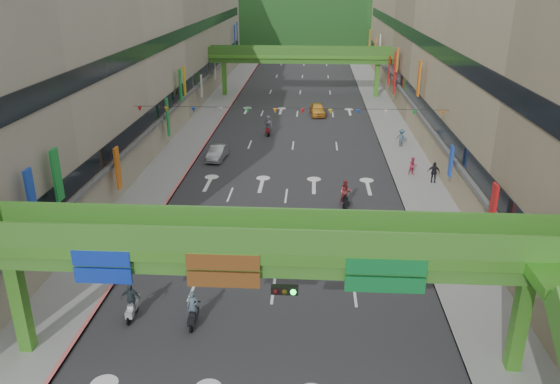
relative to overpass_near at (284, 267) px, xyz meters
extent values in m
cube|color=#28282B|center=(-0.93, 44.62, -5.20)|extent=(18.00, 140.00, 0.02)
cube|color=gray|center=(-11.93, 44.62, -5.13)|extent=(4.00, 140.00, 0.15)
cube|color=gray|center=(10.07, 44.62, -5.13)|extent=(4.00, 140.00, 0.15)
cube|color=#CC5959|center=(-10.03, 44.62, -5.12)|extent=(0.20, 140.00, 0.18)
cube|color=gray|center=(8.17, 44.62, -5.12)|extent=(0.20, 140.00, 0.18)
cube|color=#9E937F|center=(-19.93, 44.62, 4.29)|extent=(12.00, 95.00, 19.00)
cube|color=black|center=(-13.88, 44.62, -1.01)|extent=(0.08, 90.25, 1.40)
cube|color=black|center=(-13.88, 44.62, 4.99)|extent=(0.08, 90.25, 1.40)
cube|color=gray|center=(18.07, 44.62, 4.29)|extent=(12.00, 95.00, 19.00)
cube|color=black|center=(12.02, 44.62, -1.01)|extent=(0.08, 90.25, 1.40)
cube|color=black|center=(12.02, 44.62, 4.99)|extent=(0.08, 90.25, 1.40)
cube|color=#4C9E2D|center=(-0.93, 0.62, 0.54)|extent=(28.00, 2.20, 0.50)
cube|color=#387223|center=(-0.93, 0.62, -0.06)|extent=(28.00, 1.76, 0.70)
cube|color=#4C9E2D|center=(-11.93, 0.62, -2.81)|extent=(0.60, 0.60, 4.80)
cube|color=#4C9E2D|center=(10.07, 0.62, -2.81)|extent=(0.60, 0.60, 4.80)
cube|color=#387223|center=(-0.93, -0.42, 1.34)|extent=(28.00, 0.12, 1.10)
cube|color=#387223|center=(-0.93, 1.66, 1.34)|extent=(28.00, 0.12, 1.10)
cube|color=navy|center=(-7.43, -0.46, -0.06)|extent=(2.40, 0.12, 1.50)
cube|color=#593314|center=(-2.43, -0.46, -0.06)|extent=(3.00, 0.12, 1.50)
cube|color=#0C5926|center=(4.07, -0.46, -0.06)|extent=(3.20, 0.12, 1.50)
cube|color=black|center=(0.07, -0.61, -0.71)|extent=(1.10, 0.28, 0.35)
cube|color=#4C9E2D|center=(-0.93, 59.62, 0.54)|extent=(28.00, 2.20, 0.50)
cube|color=#387223|center=(-0.93, 59.62, -0.06)|extent=(28.00, 1.76, 0.70)
cube|color=#4C9E2D|center=(-11.93, 59.62, -2.81)|extent=(0.60, 0.60, 4.80)
cube|color=#4C9E2D|center=(10.07, 59.62, -2.81)|extent=(0.60, 0.60, 4.80)
cube|color=#387223|center=(-0.93, 58.58, 1.34)|extent=(28.00, 0.12, 1.10)
cube|color=#387223|center=(-0.93, 60.66, 1.34)|extent=(28.00, 0.12, 1.10)
ellipsoid|color=#1C4419|center=(-15.93, 154.62, -5.21)|extent=(168.00, 140.00, 112.00)
ellipsoid|color=#1C4419|center=(24.07, 174.62, -5.21)|extent=(208.00, 176.00, 128.00)
cylinder|color=black|center=(-0.93, 24.62, 0.99)|extent=(26.00, 0.03, 0.03)
cone|color=red|center=(-13.43, 24.62, 0.74)|extent=(0.36, 0.36, 0.40)
cone|color=gold|center=(-11.16, 24.62, 0.74)|extent=(0.36, 0.36, 0.40)
cone|color=#193FB2|center=(-8.89, 24.62, 0.74)|extent=(0.36, 0.36, 0.40)
cone|color=silver|center=(-6.61, 24.62, 0.74)|extent=(0.36, 0.36, 0.40)
cone|color=#198C33|center=(-4.34, 24.62, 0.74)|extent=(0.36, 0.36, 0.40)
cone|color=orange|center=(-2.07, 24.62, 0.74)|extent=(0.36, 0.36, 0.40)
cone|color=red|center=(0.20, 24.62, 0.74)|extent=(0.36, 0.36, 0.40)
cone|color=gold|center=(2.48, 24.62, 0.74)|extent=(0.36, 0.36, 0.40)
cone|color=#193FB2|center=(4.75, 24.62, 0.74)|extent=(0.36, 0.36, 0.40)
cone|color=silver|center=(7.02, 24.62, 0.74)|extent=(0.36, 0.36, 0.40)
cone|color=#198C33|center=(9.29, 24.62, 0.74)|extent=(0.36, 0.36, 0.40)
cone|color=orange|center=(11.57, 24.62, 0.74)|extent=(0.36, 0.36, 0.40)
cube|color=black|center=(-4.67, 3.03, -4.66)|extent=(0.36, 1.30, 0.35)
cube|color=black|center=(-4.67, 3.03, -4.41)|extent=(0.30, 0.55, 0.18)
cube|color=black|center=(-4.66, 3.58, -4.16)|extent=(0.55, 0.06, 0.06)
cylinder|color=black|center=(-4.66, 3.58, -4.96)|extent=(0.10, 0.50, 0.50)
cylinder|color=black|center=(-4.67, 2.48, -4.96)|extent=(0.10, 0.50, 0.50)
imported|color=#465866|center=(-4.67, 3.03, -4.07)|extent=(0.58, 0.38, 1.57)
cube|color=black|center=(3.63, 18.63, -4.66)|extent=(0.59, 1.34, 0.35)
cube|color=black|center=(3.63, 18.63, -4.41)|extent=(0.40, 0.60, 0.18)
cube|color=black|center=(3.73, 19.17, -4.16)|extent=(0.55, 0.16, 0.06)
cylinder|color=black|center=(3.73, 19.17, -4.96)|extent=(0.19, 0.51, 0.50)
cylinder|color=black|center=(3.53, 18.09, -4.96)|extent=(0.19, 0.51, 0.50)
imported|color=maroon|center=(3.63, 18.63, -3.94)|extent=(1.01, 0.85, 1.84)
cube|color=#9C9CA4|center=(-7.91, 3.45, -4.66)|extent=(0.41, 1.31, 0.35)
cube|color=#9C9CA4|center=(-7.91, 3.45, -4.41)|extent=(0.32, 0.56, 0.18)
cube|color=#9C9CA4|center=(-7.88, 4.00, -4.16)|extent=(0.55, 0.08, 0.06)
cylinder|color=black|center=(-7.88, 4.00, -4.96)|extent=(0.12, 0.50, 0.50)
cylinder|color=black|center=(-7.93, 2.90, -4.96)|extent=(0.12, 0.50, 0.50)
imported|color=#29353B|center=(-7.91, 3.45, -4.02)|extent=(1.00, 0.45, 1.68)
cube|color=maroon|center=(-3.79, 38.31, -4.66)|extent=(0.57, 1.34, 0.35)
cube|color=maroon|center=(-3.79, 38.31, -4.41)|extent=(0.39, 0.59, 0.18)
cube|color=maroon|center=(-3.89, 38.85, -4.16)|extent=(0.55, 0.15, 0.06)
cylinder|color=black|center=(-3.89, 38.85, -4.96)|extent=(0.18, 0.51, 0.50)
cylinder|color=black|center=(-3.70, 37.77, -4.96)|extent=(0.18, 0.51, 0.50)
imported|color=#46454F|center=(-3.79, 38.31, -3.92)|extent=(1.00, 0.74, 1.87)
cube|color=black|center=(6.87, 8.64, -4.66)|extent=(1.32, 0.46, 0.35)
cube|color=black|center=(6.87, 8.64, -4.41)|extent=(0.57, 0.34, 0.18)
cube|color=black|center=(7.41, 8.68, -4.16)|extent=(0.11, 0.55, 0.06)
cylinder|color=black|center=(7.41, 8.68, -4.96)|extent=(0.51, 0.14, 0.50)
cylinder|color=black|center=(6.32, 8.59, -4.96)|extent=(0.51, 0.14, 0.50)
cube|color=black|center=(6.87, 10.84, -4.66)|extent=(1.32, 0.46, 0.35)
cube|color=black|center=(6.87, 10.84, -4.41)|extent=(0.57, 0.34, 0.18)
cube|color=black|center=(7.41, 10.88, -4.16)|extent=(0.11, 0.55, 0.06)
cylinder|color=black|center=(7.41, 10.88, -4.96)|extent=(0.51, 0.14, 0.50)
cylinder|color=black|center=(6.32, 10.79, -4.96)|extent=(0.51, 0.14, 0.50)
cube|color=black|center=(6.87, 13.04, -4.66)|extent=(1.32, 0.46, 0.35)
cube|color=black|center=(6.87, 13.04, -4.41)|extent=(0.57, 0.34, 0.18)
cube|color=black|center=(7.41, 13.08, -4.16)|extent=(0.11, 0.55, 0.06)
cylinder|color=black|center=(7.41, 13.08, -4.96)|extent=(0.51, 0.14, 0.50)
cylinder|color=black|center=(6.32, 12.99, -4.96)|extent=(0.51, 0.14, 0.50)
cube|color=black|center=(6.87, 15.24, -4.66)|extent=(1.32, 0.46, 0.35)
cube|color=black|center=(6.87, 15.24, -4.41)|extent=(0.57, 0.34, 0.18)
cube|color=black|center=(7.41, 15.28, -4.16)|extent=(0.11, 0.55, 0.06)
cylinder|color=black|center=(7.41, 15.28, -4.96)|extent=(0.51, 0.14, 0.50)
cylinder|color=black|center=(6.32, 15.19, -4.96)|extent=(0.51, 0.14, 0.50)
imported|color=#95979C|center=(-7.93, 29.62, -4.54)|extent=(1.74, 4.12, 1.32)
imported|color=gold|center=(1.63, 48.01, -4.45)|extent=(2.14, 4.56, 1.51)
imported|color=#B52D4F|center=(9.83, 25.95, -4.42)|extent=(0.88, 0.76, 1.57)
imported|color=black|center=(11.27, 24.16, -4.33)|extent=(1.09, 0.63, 1.76)
imported|color=#324C60|center=(10.10, 34.62, -4.32)|extent=(0.98, 0.87, 1.77)
camera|label=1|loc=(1.04, -19.58, 11.04)|focal=35.00mm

